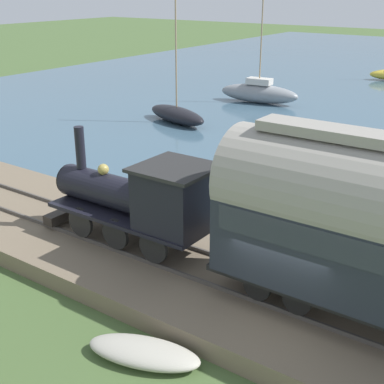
{
  "coord_description": "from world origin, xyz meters",
  "views": [
    {
      "loc": [
        -10.8,
        -4.76,
        8.32
      ],
      "look_at": [
        2.93,
        4.96,
        1.75
      ],
      "focal_mm": 50.0,
      "sensor_mm": 36.0,
      "label": 1
    }
  ],
  "objects_px": {
    "steam_locomotive": "(143,197)",
    "rowboat_far_out": "(374,172)",
    "beached_dinghy": "(144,352)",
    "sailboat_gray": "(259,93)",
    "sailboat_black": "(177,114)"
  },
  "relations": [
    {
      "from": "steam_locomotive",
      "to": "rowboat_far_out",
      "type": "height_order",
      "value": "steam_locomotive"
    },
    {
      "from": "steam_locomotive",
      "to": "sailboat_gray",
      "type": "relative_size",
      "value": 0.75
    },
    {
      "from": "steam_locomotive",
      "to": "sailboat_gray",
      "type": "bearing_deg",
      "value": 20.57
    },
    {
      "from": "rowboat_far_out",
      "to": "sailboat_black",
      "type": "bearing_deg",
      "value": 82.63
    },
    {
      "from": "sailboat_black",
      "to": "rowboat_far_out",
      "type": "xyz_separation_m",
      "value": [
        -2.87,
        -13.56,
        -0.37
      ]
    },
    {
      "from": "sailboat_black",
      "to": "steam_locomotive",
      "type": "bearing_deg",
      "value": -129.31
    },
    {
      "from": "beached_dinghy",
      "to": "sailboat_gray",
      "type": "bearing_deg",
      "value": 23.52
    },
    {
      "from": "steam_locomotive",
      "to": "beached_dinghy",
      "type": "distance_m",
      "value": 5.15
    },
    {
      "from": "steam_locomotive",
      "to": "rowboat_far_out",
      "type": "xyz_separation_m",
      "value": [
        12.49,
        -3.3,
        -2.08
      ]
    },
    {
      "from": "sailboat_gray",
      "to": "sailboat_black",
      "type": "distance_m",
      "value": 8.55
    },
    {
      "from": "sailboat_black",
      "to": "rowboat_far_out",
      "type": "distance_m",
      "value": 13.86
    },
    {
      "from": "sailboat_gray",
      "to": "sailboat_black",
      "type": "relative_size",
      "value": 0.97
    },
    {
      "from": "steam_locomotive",
      "to": "sailboat_black",
      "type": "height_order",
      "value": "sailboat_black"
    },
    {
      "from": "sailboat_black",
      "to": "beached_dinghy",
      "type": "bearing_deg",
      "value": -128.12
    },
    {
      "from": "sailboat_black",
      "to": "rowboat_far_out",
      "type": "height_order",
      "value": "sailboat_black"
    }
  ]
}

